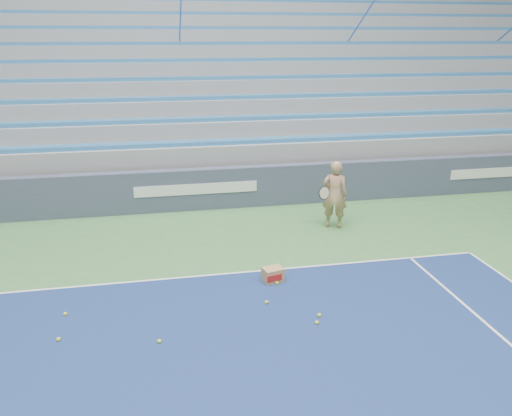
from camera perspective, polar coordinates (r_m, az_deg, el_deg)
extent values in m
cube|color=white|center=(9.76, -4.89, -7.61)|extent=(10.97, 0.05, 0.00)
cube|color=#3E465F|center=(13.28, -6.86, 2.14)|extent=(30.00, 0.30, 1.10)
cube|color=white|center=(13.11, -6.82, 2.15)|extent=(3.20, 0.02, 0.28)
cube|color=white|center=(16.37, 26.45, 3.68)|extent=(3.40, 0.02, 0.28)
cube|color=gray|center=(17.68, -8.02, 6.35)|extent=(30.00, 8.50, 1.10)
cube|color=gray|center=(17.52, -8.14, 8.90)|extent=(30.00, 8.50, 0.50)
cube|color=teal|center=(13.66, -7.27, 7.39)|extent=(29.60, 0.42, 0.11)
cube|color=gray|center=(17.86, -8.30, 10.71)|extent=(30.00, 7.65, 0.50)
cube|color=teal|center=(14.41, -7.60, 10.00)|extent=(29.60, 0.42, 0.11)
cube|color=gray|center=(18.22, -8.45, 12.45)|extent=(30.00, 6.80, 0.50)
cube|color=teal|center=(15.18, -7.90, 12.35)|extent=(29.60, 0.42, 0.11)
cube|color=gray|center=(18.59, -8.60, 14.12)|extent=(30.00, 5.95, 0.50)
cube|color=teal|center=(15.98, -8.17, 14.46)|extent=(29.60, 0.42, 0.11)
cube|color=gray|center=(18.98, -8.74, 15.73)|extent=(30.00, 5.10, 0.50)
cube|color=teal|center=(16.80, -8.43, 16.38)|extent=(29.60, 0.42, 0.11)
cube|color=gray|center=(19.39, -8.88, 17.27)|extent=(30.00, 4.25, 0.50)
cube|color=teal|center=(17.63, -8.66, 18.11)|extent=(29.60, 0.42, 0.11)
cube|color=gray|center=(19.81, -9.01, 18.74)|extent=(30.00, 3.40, 0.50)
cube|color=teal|center=(18.48, -8.88, 19.69)|extent=(29.60, 0.42, 0.11)
cube|color=gray|center=(20.24, -9.14, 20.15)|extent=(30.00, 2.55, 0.50)
cube|color=teal|center=(19.35, -9.08, 21.12)|extent=(29.60, 0.42, 0.11)
cube|color=gray|center=(20.68, -9.27, 21.51)|extent=(30.00, 1.70, 0.50)
cube|color=teal|center=(20.22, -9.27, 22.44)|extent=(29.60, 0.42, 0.11)
cube|color=gray|center=(21.82, -9.15, 16.90)|extent=(31.00, 0.40, 7.30)
cylinder|color=#3566BA|center=(17.26, -8.67, 19.57)|extent=(0.05, 8.53, 5.04)
cylinder|color=#3566BA|center=(18.55, 11.33, 19.38)|extent=(0.05, 8.53, 5.04)
cylinder|color=#3566BA|center=(21.50, 27.09, 17.68)|extent=(0.05, 8.53, 5.04)
imported|color=tan|center=(11.98, 8.98, 1.52)|extent=(0.71, 0.60, 1.64)
cylinder|color=black|center=(11.61, 7.79, 1.68)|extent=(0.12, 0.27, 0.08)
cylinder|color=beige|center=(11.29, 7.78, 1.72)|extent=(0.29, 0.16, 0.28)
torus|color=black|center=(11.29, 7.78, 1.72)|extent=(0.31, 0.18, 0.30)
cube|color=#AD8253|center=(9.46, 1.94, -7.63)|extent=(0.42, 0.35, 0.28)
cube|color=#B21E19|center=(9.33, 2.14, -8.02)|extent=(0.29, 0.08, 0.12)
sphere|color=#CCDF2D|center=(8.76, 1.23, -10.72)|extent=(0.07, 0.07, 0.07)
sphere|color=#CCDF2D|center=(9.39, 2.43, -8.56)|extent=(0.07, 0.07, 0.07)
sphere|color=#CCDF2D|center=(8.45, 7.24, -12.06)|extent=(0.07, 0.07, 0.07)
sphere|color=#CCDF2D|center=(8.36, -21.64, -13.79)|extent=(0.07, 0.07, 0.07)
sphere|color=#CCDF2D|center=(7.90, -10.99, -14.73)|extent=(0.07, 0.07, 0.07)
sphere|color=#CCDF2D|center=(8.99, -20.97, -11.25)|extent=(0.07, 0.07, 0.07)
sphere|color=#CCDF2D|center=(8.26, 6.98, -12.88)|extent=(0.07, 0.07, 0.07)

